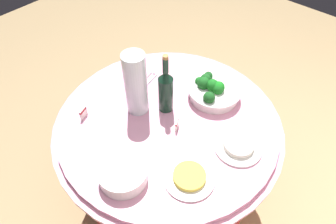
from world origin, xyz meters
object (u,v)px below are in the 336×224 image
Objects in this scene: wine_bottle at (166,90)px; food_plate_fried_egg at (189,177)px; plate_stack at (123,174)px; label_placard_front at (83,113)px; decorative_fruit_vase at (136,87)px; label_placard_mid at (177,124)px; serving_tongs at (147,81)px; food_plate_rice at (238,146)px; broccoli_bowl at (213,90)px.

wine_bottle reaches higher than food_plate_fried_egg.
label_placard_front is (-0.11, -0.41, -0.00)m from plate_stack.
wine_bottle is at bearing 132.04° from decorative_fruit_vase.
food_plate_fried_egg is 0.62m from label_placard_front.
decorative_fruit_vase is at bearing -81.85° from label_placard_mid.
wine_bottle is 0.17m from label_placard_mid.
wine_bottle is (-0.42, -0.14, 0.09)m from plate_stack.
serving_tongs is (-0.51, -0.36, -0.03)m from plate_stack.
decorative_fruit_vase is (0.10, -0.11, 0.02)m from wine_bottle.
food_plate_rice is 4.00× the size of label_placard_mid.
label_placard_mid is (-0.26, 0.40, 0.00)m from label_placard_front.
label_placard_mid is (0.15, 0.35, 0.03)m from serving_tongs.
wine_bottle is 1.53× the size of food_plate_fried_egg.
label_placard_front is (0.32, -0.27, -0.10)m from wine_bottle.
wine_bottle is 0.14m from decorative_fruit_vase.
label_placard_front is at bearing -6.96° from serving_tongs.
decorative_fruit_vase is at bearing 32.21° from serving_tongs.
broccoli_bowl reaches higher than serving_tongs.
label_placard_mid is at bearing -178.37° from plate_stack.
plate_stack is at bearing 75.44° from label_placard_front.
broccoli_bowl is at bearing -179.27° from plate_stack.
serving_tongs is at bearing -112.91° from label_placard_mid.
wine_bottle reaches higher than plate_stack.
serving_tongs is 0.64m from food_plate_rice.
plate_stack is 0.45m from wine_bottle.
wine_bottle reaches higher than food_plate_rice.
food_plate_rice is 4.00× the size of label_placard_front.
decorative_fruit_vase is at bearing -76.08° from food_plate_rice.
food_plate_fried_egg is 1.00× the size of food_plate_rice.
broccoli_bowl is 1.33× the size of plate_stack.
food_plate_fried_egg is at bearing 51.12° from label_placard_mid.
label_placard_mid is at bearing 64.17° from wine_bottle.
food_plate_rice is at bearing 94.69° from wine_bottle.
decorative_fruit_vase is (-0.33, -0.24, 0.12)m from plate_stack.
broccoli_bowl is 0.52m from food_plate_fried_egg.
decorative_fruit_vase is 0.27m from label_placard_mid.
food_plate_rice is (0.19, 0.29, -0.03)m from broccoli_bowl.
decorative_fruit_vase is 6.18× the size of label_placard_front.
food_plate_fried_egg is at bearing 72.30° from decorative_fruit_vase.
broccoli_bowl reaches higher than food_plate_fried_egg.
broccoli_bowl is 5.09× the size of label_placard_mid.
food_plate_rice is 0.30m from label_placard_mid.
label_placard_mid is (-0.36, -0.01, -0.00)m from plate_stack.
decorative_fruit_vase is 1.55× the size of food_plate_fried_egg.
food_plate_fried_egg is (0.32, 0.57, 0.01)m from serving_tongs.
plate_stack is at bearing 35.13° from serving_tongs.
serving_tongs is at bearing -147.79° from decorative_fruit_vase.
serving_tongs is 3.05× the size of label_placard_front.
wine_bottle reaches higher than label_placard_front.
decorative_fruit_vase is 0.56m from food_plate_rice.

